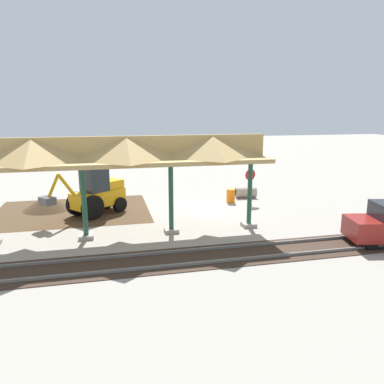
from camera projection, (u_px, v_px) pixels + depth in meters
ground_plane at (205, 209)px, 23.58m from camera, size 120.00×120.00×0.00m
dirt_work_zone at (73, 211)px, 22.92m from camera, size 9.17×7.00×0.01m
platform_canopy at (127, 151)px, 17.71m from camera, size 13.77×3.20×4.90m
rail_tracks at (251, 253)px, 16.28m from camera, size 60.00×2.58×0.15m
stop_sign at (250, 179)px, 24.67m from camera, size 0.75×0.20×2.28m
backhoe at (96, 194)px, 22.04m from camera, size 4.72×4.14×2.82m
dirt_mound at (47, 209)px, 23.41m from camera, size 5.89×5.89×1.86m
concrete_pipe at (246, 192)px, 26.44m from camera, size 1.53×0.95×0.75m
traffic_barrel at (231, 196)px, 25.05m from camera, size 0.56×0.56×0.90m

